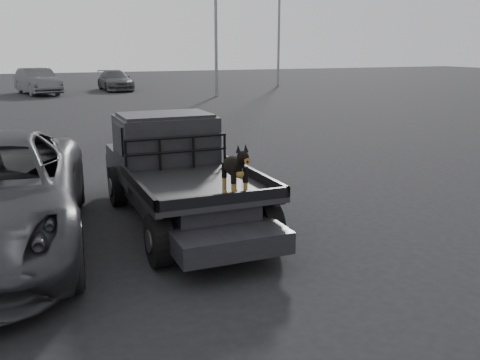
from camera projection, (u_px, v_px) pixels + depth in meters
name	position (u px, v px, depth m)	size (l,w,h in m)	color
ground	(231.00, 254.00, 7.90)	(120.00, 120.00, 0.00)	black
flatbed_ute	(181.00, 197.00, 9.21)	(2.00, 5.40, 0.92)	black
ute_cab	(165.00, 137.00, 9.84)	(1.72, 1.30, 0.88)	black
headache_rack	(177.00, 153.00, 9.21)	(1.80, 0.08, 0.55)	black
dog	(235.00, 170.00, 7.52)	(0.32, 0.60, 0.74)	black
distant_car_a	(38.00, 81.00, 34.09)	(1.75, 5.03, 1.66)	#45454A
distant_car_b	(115.00, 80.00, 37.31)	(1.91, 4.70, 1.36)	#404145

